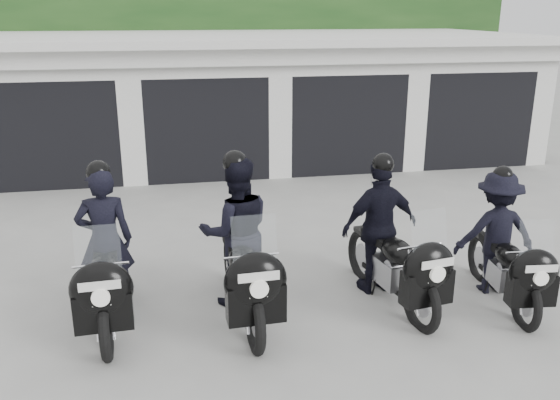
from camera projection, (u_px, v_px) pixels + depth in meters
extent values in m
plane|color=#9FA09A|center=(242.00, 295.00, 7.69)|extent=(80.00, 80.00, 0.00)
cube|color=silver|center=(199.00, 97.00, 15.21)|extent=(16.00, 6.00, 2.80)
cube|color=silver|center=(196.00, 38.00, 14.57)|extent=(16.40, 6.80, 0.16)
cube|color=silver|center=(206.00, 56.00, 11.78)|extent=(16.40, 0.12, 0.40)
cube|color=black|center=(209.00, 176.00, 12.77)|extent=(16.00, 0.06, 0.24)
cube|color=black|center=(63.00, 126.00, 13.06)|extent=(2.60, 2.60, 2.20)
cube|color=silver|center=(46.00, 65.00, 11.65)|extent=(2.60, 0.50, 0.60)
cube|color=silver|center=(132.00, 118.00, 12.26)|extent=(0.50, 0.50, 2.80)
cube|color=black|center=(204.00, 121.00, 13.62)|extent=(2.60, 2.60, 2.20)
cube|color=silver|center=(205.00, 62.00, 12.20)|extent=(2.60, 0.50, 0.60)
cube|color=silver|center=(278.00, 113.00, 12.82)|extent=(0.50, 0.50, 2.80)
cube|color=black|center=(334.00, 116.00, 14.17)|extent=(2.60, 2.60, 2.20)
cube|color=silver|center=(349.00, 60.00, 12.76)|extent=(2.60, 0.50, 0.60)
cube|color=silver|center=(413.00, 109.00, 13.38)|extent=(0.50, 0.50, 2.80)
cube|color=black|center=(454.00, 112.00, 14.73)|extent=(2.60, 2.60, 2.20)
cube|color=silver|center=(481.00, 58.00, 13.32)|extent=(2.60, 0.50, 0.60)
cube|color=silver|center=(537.00, 105.00, 13.93)|extent=(0.50, 0.50, 2.80)
cube|color=#193C16|center=(190.00, 56.00, 18.72)|extent=(20.00, 2.00, 4.30)
cylinder|color=black|center=(275.00, 66.00, 20.81)|extent=(0.24, 0.24, 3.30)
cylinder|color=black|center=(396.00, 64.00, 21.62)|extent=(0.24, 0.24, 3.30)
torus|color=black|center=(106.00, 327.00, 6.29)|extent=(0.15, 0.76, 0.75)
torus|color=black|center=(110.00, 270.00, 7.66)|extent=(0.15, 0.76, 0.75)
cube|color=#AAAAAF|center=(108.00, 290.00, 6.97)|extent=(0.29, 0.58, 0.33)
cube|color=black|center=(109.00, 303.00, 7.00)|extent=(0.15, 1.34, 0.06)
ellipsoid|color=black|center=(105.00, 269.00, 6.70)|extent=(0.36, 0.61, 0.30)
cube|color=black|center=(106.00, 252.00, 7.10)|extent=(0.29, 0.58, 0.10)
ellipsoid|color=black|center=(101.00, 290.00, 6.06)|extent=(0.66, 0.37, 0.62)
cube|color=black|center=(104.00, 310.00, 6.14)|extent=(0.61, 0.26, 0.41)
cube|color=#B2BFC6|center=(98.00, 251.00, 5.96)|extent=(0.46, 0.14, 0.53)
cylinder|color=silver|center=(101.00, 265.00, 6.20)|extent=(0.58, 0.06, 0.03)
cube|color=silver|center=(100.00, 286.00, 5.86)|extent=(0.41, 0.04, 0.09)
cube|color=silver|center=(101.00, 301.00, 5.95)|extent=(0.19, 0.02, 0.10)
imported|color=black|center=(105.00, 241.00, 7.08)|extent=(0.68, 0.46, 1.81)
sphere|color=black|center=(98.00, 172.00, 6.82)|extent=(0.28, 0.28, 0.28)
torus|color=black|center=(255.00, 320.00, 6.41)|extent=(0.16, 0.79, 0.78)
torus|color=black|center=(232.00, 263.00, 7.84)|extent=(0.16, 0.79, 0.78)
cube|color=#AAAAAF|center=(242.00, 282.00, 7.12)|extent=(0.31, 0.60, 0.34)
cube|color=black|center=(242.00, 296.00, 7.16)|extent=(0.15, 1.40, 0.06)
ellipsoid|color=black|center=(244.00, 260.00, 6.84)|extent=(0.38, 0.63, 0.31)
cube|color=black|center=(237.00, 244.00, 7.26)|extent=(0.31, 0.60, 0.11)
ellipsoid|color=black|center=(256.00, 281.00, 6.18)|extent=(0.69, 0.39, 0.64)
cube|color=black|center=(256.00, 302.00, 6.26)|extent=(0.63, 0.27, 0.43)
cube|color=#B2BFC6|center=(254.00, 242.00, 6.08)|extent=(0.48, 0.15, 0.55)
cylinder|color=silver|center=(251.00, 256.00, 6.32)|extent=(0.60, 0.06, 0.03)
cube|color=silver|center=(259.00, 277.00, 5.97)|extent=(0.43, 0.04, 0.10)
cube|color=silver|center=(258.00, 293.00, 6.06)|extent=(0.19, 0.03, 0.11)
imported|color=black|center=(236.00, 232.00, 7.24)|extent=(0.95, 0.76, 1.88)
sphere|color=black|center=(235.00, 162.00, 6.97)|extent=(0.29, 0.29, 0.29)
torus|color=black|center=(421.00, 303.00, 6.83)|extent=(0.23, 0.75, 0.74)
torus|color=black|center=(362.00, 256.00, 8.13)|extent=(0.23, 0.75, 0.74)
cube|color=#AAAAAF|center=(389.00, 271.00, 7.48)|extent=(0.35, 0.59, 0.32)
cube|color=black|center=(389.00, 284.00, 7.51)|extent=(0.29, 1.31, 0.06)
ellipsoid|color=black|center=(397.00, 251.00, 7.22)|extent=(0.42, 0.63, 0.29)
cube|color=black|center=(380.00, 237.00, 7.60)|extent=(0.35, 0.59, 0.10)
ellipsoid|color=black|center=(428.00, 268.00, 6.61)|extent=(0.68, 0.43, 0.61)
cube|color=black|center=(427.00, 287.00, 6.68)|extent=(0.61, 0.31, 0.40)
cube|color=#B2BFC6|center=(429.00, 233.00, 6.51)|extent=(0.46, 0.19, 0.52)
cylinder|color=silver|center=(419.00, 246.00, 6.73)|extent=(0.56, 0.12, 0.03)
cube|color=silver|center=(438.00, 264.00, 6.42)|extent=(0.40, 0.08, 0.09)
cube|color=silver|center=(435.00, 278.00, 6.50)|extent=(0.18, 0.04, 0.10)
imported|color=black|center=(380.00, 227.00, 7.57)|extent=(1.12, 0.75, 1.78)
sphere|color=black|center=(383.00, 164.00, 7.32)|extent=(0.27, 0.27, 0.27)
torus|color=black|center=(526.00, 304.00, 6.87)|extent=(0.17, 0.68, 0.67)
torus|color=black|center=(480.00, 258.00, 8.13)|extent=(0.17, 0.68, 0.67)
cube|color=#AAAAAF|center=(501.00, 274.00, 7.50)|extent=(0.29, 0.53, 0.30)
cube|color=black|center=(500.00, 285.00, 7.52)|extent=(0.20, 1.20, 0.06)
ellipsoid|color=black|center=(509.00, 256.00, 7.25)|extent=(0.35, 0.56, 0.27)
cube|color=black|center=(496.00, 242.00, 7.62)|extent=(0.29, 0.53, 0.09)
ellipsoid|color=black|center=(534.00, 272.00, 6.67)|extent=(0.61, 0.37, 0.55)
cube|color=black|center=(531.00, 289.00, 6.73)|extent=(0.55, 0.26, 0.37)
cube|color=#B2BFC6|center=(537.00, 241.00, 6.58)|extent=(0.42, 0.15, 0.47)
cylinder|color=silver|center=(528.00, 252.00, 6.79)|extent=(0.52, 0.08, 0.03)
cube|color=silver|center=(542.00, 269.00, 6.48)|extent=(0.37, 0.05, 0.08)
cube|color=silver|center=(539.00, 282.00, 6.56)|extent=(0.17, 0.03, 0.09)
imported|color=black|center=(496.00, 232.00, 7.60)|extent=(1.10, 0.65, 1.62)
sphere|color=black|center=(503.00, 176.00, 7.37)|extent=(0.25, 0.25, 0.25)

